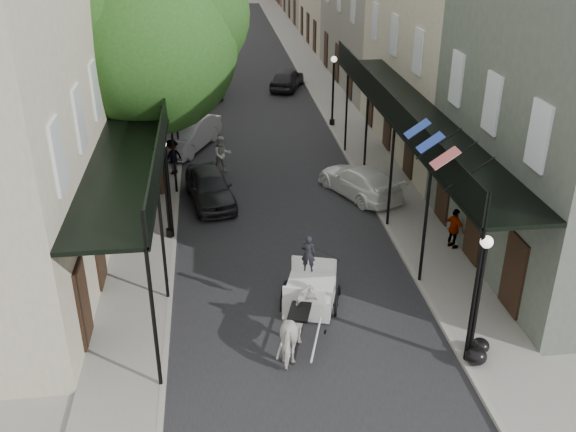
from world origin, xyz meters
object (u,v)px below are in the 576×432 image
object	(u,v)px
tree_far	(173,2)
car_right_far	(287,79)
tree_near	(159,36)
horse	(299,327)
pedestrian_sidewalk_left	(172,157)
car_left_far	(202,82)
pedestrian_walking	(222,155)
car_left_near	(210,187)
lamppost_left	(166,188)
carriage	(312,270)
lamppost_right_far	(333,90)
car_left_mid	(188,134)
pedestrian_sidewalk_right	(454,229)
lamppost_right_near	(478,298)
car_right_near	(359,181)

from	to	relation	value
tree_far	car_right_far	size ratio (longest dim) A/B	2.17
tree_near	horse	xyz separation A→B (m)	(3.86, -11.18, -5.67)
pedestrian_sidewalk_left	car_left_far	size ratio (longest dim) A/B	0.28
pedestrian_walking	car_left_near	xyz separation A→B (m)	(-0.60, -3.11, -0.18)
horse	pedestrian_sidewalk_left	distance (m)	13.60
lamppost_left	carriage	bearing A→B (deg)	-45.32
pedestrian_walking	tree_far	bearing A→B (deg)	82.37
tree_near	lamppost_left	bearing A→B (deg)	-88.66
lamppost_right_far	car_left_mid	world-z (taller)	lamppost_right_far
tree_near	car_left_mid	xyz separation A→B (m)	(0.60, 5.23, -5.70)
lamppost_right_far	car_left_far	xyz separation A→B (m)	(-7.01, 7.47, -1.26)
car_left_mid	lamppost_right_far	bearing A→B (deg)	42.89
tree_far	pedestrian_sidewalk_right	bearing A→B (deg)	-63.59
lamppost_right_far	car_left_far	bearing A→B (deg)	133.17
lamppost_right_far	car_left_mid	xyz separation A→B (m)	(-7.70, -2.59, -1.27)
lamppost_right_near	lamppost_left	bearing A→B (deg)	135.71
tree_near	carriage	world-z (taller)	tree_near
lamppost_right_near	lamppost_left	distance (m)	11.46
car_right_near	car_right_far	size ratio (longest dim) A/B	1.09
car_left_far	car_right_near	bearing A→B (deg)	-67.56
car_left_far	car_left_near	bearing A→B (deg)	-87.98
lamppost_right_far	carriage	size ratio (longest dim) A/B	1.35
lamppost_right_near	pedestrian_sidewalk_left	bearing A→B (deg)	120.59
tree_far	car_left_far	bearing A→B (deg)	44.04
car_left_near	pedestrian_walking	bearing A→B (deg)	69.04
tree_far	car_right_far	bearing A→B (deg)	15.19
pedestrian_walking	car_right_far	distance (m)	14.67
lamppost_right_near	tree_far	bearing A→B (deg)	107.68
pedestrian_sidewalk_right	tree_near	bearing A→B (deg)	33.25
horse	car_right_far	bearing A→B (deg)	-79.49
tree_near	car_left_far	xyz separation A→B (m)	(1.29, 15.29, -5.70)
horse	tree_far	bearing A→B (deg)	-64.46
horse	pedestrian_sidewalk_left	world-z (taller)	pedestrian_sidewalk_left
carriage	lamppost_left	bearing A→B (deg)	151.40
pedestrian_walking	car_left_near	distance (m)	3.17
horse	car_right_near	world-z (taller)	horse
pedestrian_walking	pedestrian_sidewalk_right	world-z (taller)	pedestrian_walking
tree_far	pedestrian_sidewalk_left	size ratio (longest dim) A/B	5.44
carriage	car_left_far	size ratio (longest dim) A/B	0.48
lamppost_right_far	car_right_near	bearing A→B (deg)	-93.32
horse	pedestrian_sidewalk_right	xyz separation A→B (m)	(6.14, 4.95, 0.04)
tree_near	car_left_far	bearing A→B (deg)	85.18
pedestrian_sidewalk_right	car_left_far	distance (m)	23.21
lamppost_right_near	car_left_mid	world-z (taller)	lamppost_right_near
pedestrian_sidewalk_left	car_right_far	xyz separation A→B (m)	(6.80, 13.99, -0.24)
pedestrian_walking	tree_near	bearing A→B (deg)	-156.84
tree_far	horse	xyz separation A→B (m)	(3.90, -25.18, -5.02)
tree_near	car_right_near	xyz separation A→B (m)	(7.77, -1.18, -5.86)
lamppost_right_near	car_left_mid	xyz separation A→B (m)	(-7.70, 17.41, -1.27)
horse	car_left_mid	distance (m)	16.73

